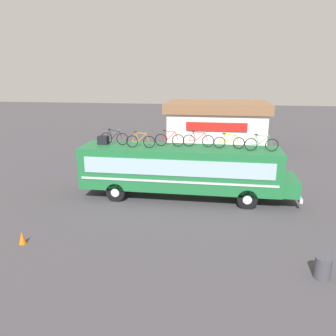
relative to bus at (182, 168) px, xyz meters
The scene contains 12 objects.
ground_plane 1.81m from the bus, behind, with size 120.00×120.00×0.00m, color #423F44.
bus is the anchor object (origin of this frame).
luggage_bag_1 4.95m from the bus, behind, with size 0.58×0.52×0.48m, color black.
rooftop_bicycle_1 4.35m from the bus, behind, with size 1.68×0.44×0.94m.
rooftop_bicycle_2 2.85m from the bus, behind, with size 1.66×0.44×0.91m.
rooftop_bicycle_3 1.81m from the bus, 162.19° to the left, with size 1.70×0.44×0.94m.
rooftop_bicycle_4 1.87m from the bus, 21.68° to the left, with size 1.78×0.44×0.91m.
rooftop_bicycle_5 3.05m from the bus, ahead, with size 1.71×0.44×0.86m.
rooftop_bicycle_6 4.59m from the bus, ahead, with size 1.79×0.44×0.92m.
roadside_building 14.34m from the bus, 82.80° to the left, with size 9.59×6.64×4.40m.
trash_bin 9.40m from the bus, 50.75° to the right, with size 0.58×0.58×0.81m, color #3F3F47.
traffic_cone 9.10m from the bus, 133.56° to the right, with size 0.31×0.31×0.55m, color orange.
Camera 1 is at (2.15, -18.44, 7.13)m, focal length 35.83 mm.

